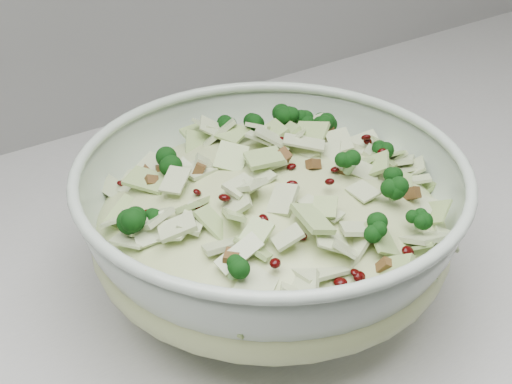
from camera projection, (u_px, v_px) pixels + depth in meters
mixing_bowl at (271, 226)px, 0.60m from camera, size 0.33×0.33×0.13m
salad at (271, 206)px, 0.59m from camera, size 0.37×0.37×0.13m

